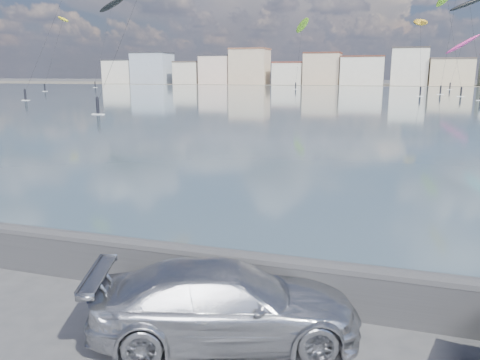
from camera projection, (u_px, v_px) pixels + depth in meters
The scene contains 11 objects.
bay_water at pixel (367, 97), 92.55m from camera, with size 500.00×177.00×0.00m, color #36525B.
far_shore_strip at pixel (378, 84), 193.53m from camera, with size 500.00×60.00×0.00m, color #4C473D.
seawall at pixel (176, 265), 9.78m from camera, with size 400.00×0.36×1.08m.
far_buildings at pixel (382, 69), 178.78m from camera, with size 240.79×13.26×14.60m.
car_silver at pixel (226, 303), 8.01m from camera, with size 1.87×4.60×1.33m, color #B0B1B7.
kitesurfer_2 at pixel (463, 45), 137.56m from camera, with size 9.63×11.46×16.31m.
kitesurfer_8 at pixel (63, 20), 123.25m from camera, with size 7.53×12.58×19.95m.
kitesurfer_9 at pixel (470, 5), 87.18m from camera, with size 8.06×15.31×19.27m.
kitesurfer_10 at pixel (112, 5), 160.09m from camera, with size 10.33×16.99×30.72m.
kitesurfer_15 at pixel (302, 26), 145.38m from camera, with size 6.27×19.13×21.67m.
kitesurfer_18 at pixel (421, 23), 104.29m from camera, with size 4.72×20.79×17.41m.
Camera 1 is at (4.00, -5.62, 4.50)m, focal length 35.00 mm.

